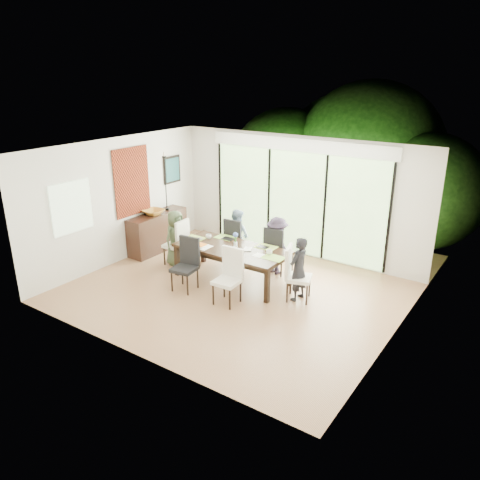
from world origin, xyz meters
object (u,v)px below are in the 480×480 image
Objects in this scene: chair_left_end at (175,242)px; vase at (235,245)px; chair_far_right at (277,249)px; bowl at (153,212)px; chair_right_end at (299,274)px; table_top at (232,249)px; person_far_left at (237,236)px; cup_c at (269,252)px; laptop at (195,240)px; cup_b at (235,249)px; person_right_end at (298,269)px; person_far_right at (277,245)px; sideboard at (158,232)px; person_left_end at (176,238)px; cup_a at (209,237)px; chair_near_right at (227,277)px; chair_far_left at (238,240)px; chair_near_left at (184,265)px.

vase is at bearing 88.88° from chair_left_end.
chair_far_right is 2.20× the size of bowl.
table_top is at bearing 71.51° from chair_right_end.
cup_c is (1.25, -0.73, 0.14)m from person_far_left.
chair_far_right is (2.05, 0.85, 0.00)m from chair_left_end.
cup_b reaches higher than laptop.
person_right_end is at bearing -47.25° from laptop.
person_far_right is 12.90× the size of cup_b.
vase is at bearing -40.24° from laptop.
table_top is 0.19m from cup_b.
vase is 2.52m from sideboard.
sideboard is (-1.97, -0.42, -0.16)m from person_far_left.
laptop is at bearing -18.15° from sideboard.
cup_b is (1.63, -0.10, 0.14)m from person_left_end.
sideboard reaches higher than vase.
sideboard is (-3.22, 0.31, -0.31)m from cup_c.
cup_a is at bearing 67.61° from chair_right_end.
chair_far_right is at bearing -15.55° from laptop.
person_far_left is 10.40× the size of cup_a.
sideboard is (-0.92, 0.41, -0.07)m from chair_left_end.
chair_far_right is 0.09m from person_far_right.
chair_near_right is 3.33× the size of laptop.
person_far_right reaches higher than chair_left_end.
sideboard is (-2.97, -0.44, -0.07)m from chair_far_right.
cup_b is at bearing -49.71° from laptop.
table_top is at bearing 70.42° from person_far_right.
person_left_end is 1.32m from person_far_left.
laptop is (-0.40, -0.93, 0.11)m from person_far_left.
chair_left_end reaches higher than sideboard.
chair_right_end reaches higher than laptop.
table_top is 1.02m from chair_far_right.
bowl reaches higher than table_top.
chair_left_end is at bearing 154.20° from chair_near_right.
person_right_end is at bearing -85.26° from person_left_end.
cup_a is at bearing 68.15° from chair_far_left.
chair_right_end and chair_near_left have the same top height.
vase is 0.75m from cup_c.
person_far_left is 0.77× the size of sideboard.
bowl is at bearing 23.03° from person_far_left.
chair_left_end is at bearing 94.74° from person_left_end.
person_right_end is 2.58× the size of bowl.
bowl is (-1.97, -0.52, 0.34)m from person_far_left.
chair_near_left is 1.31m from person_left_end.
person_right_end is 10.40× the size of cup_a.
person_left_end is (0.02, 0.00, 0.09)m from chair_left_end.
person_far_right is at bearing 9.86° from bowl.
cup_c is at bearing 103.47° from chair_far_right.
chair_far_left is at bearing -4.97° from chair_far_right.
chair_far_right is 0.85× the size of person_right_end.
cup_a is at bearing 137.34° from chair_near_right.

